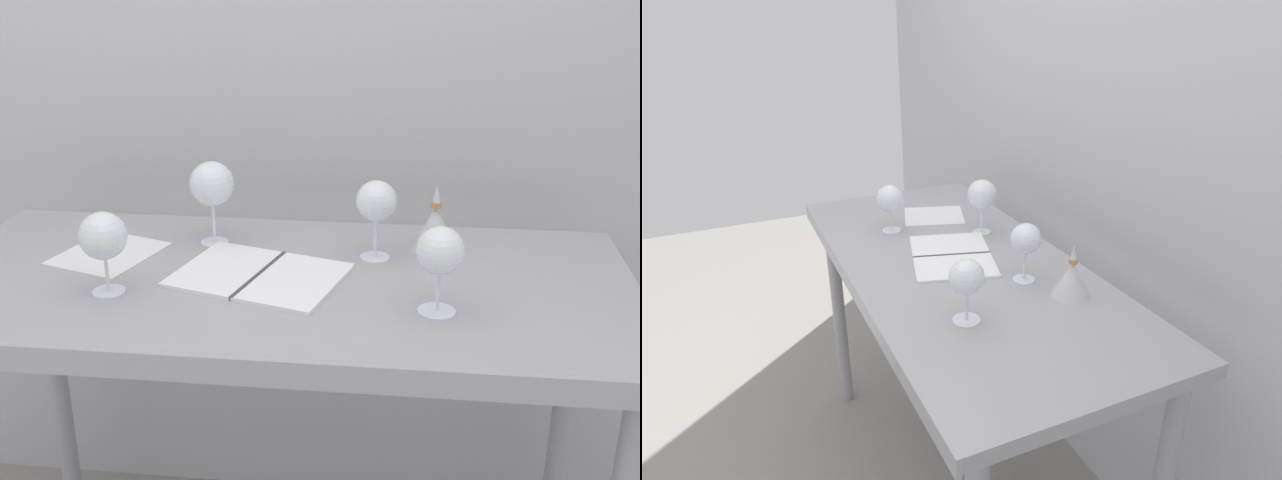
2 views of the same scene
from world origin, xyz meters
TOP-DOWN VIEW (x-y plane):
  - back_wall at (0.00, 0.49)m, footprint 3.80×0.04m
  - steel_counter at (0.00, -0.01)m, footprint 1.40×0.65m
  - wine_glass_near_right at (0.30, -0.13)m, footprint 0.09×0.09m
  - wine_glass_far_right at (0.18, 0.11)m, footprint 0.09×0.09m
  - wine_glass_far_left at (-0.18, 0.16)m, footprint 0.10×0.10m
  - wine_glass_near_left at (-0.32, -0.11)m, footprint 0.09×0.09m
  - open_notebook at (-0.05, -0.01)m, footprint 0.37×0.32m
  - tasting_sheet_upper at (-0.39, 0.07)m, footprint 0.24×0.26m
  - decanter_funnel at (0.30, 0.18)m, footprint 0.11×0.11m

SIDE VIEW (x-z plane):
  - steel_counter at x=0.00m, z-range 0.34..1.24m
  - tasting_sheet_upper at x=-0.39m, z-range 0.90..0.90m
  - open_notebook at x=-0.05m, z-range 0.90..0.91m
  - decanter_funnel at x=0.30m, z-range 0.88..1.02m
  - wine_glass_near_left at x=-0.32m, z-range 0.93..1.09m
  - wine_glass_near_right at x=0.30m, z-range 0.93..1.10m
  - wine_glass_far_right at x=0.18m, z-range 0.94..1.11m
  - wine_glass_far_left at x=-0.18m, z-range 0.94..1.13m
  - back_wall at x=0.00m, z-range 0.00..2.60m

